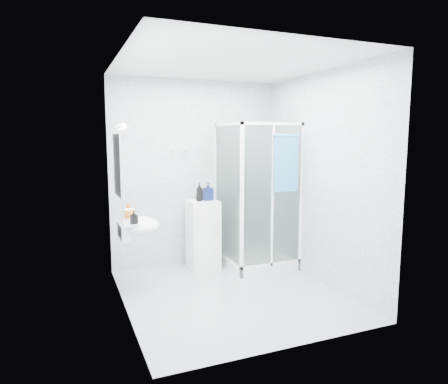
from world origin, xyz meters
name	(u,v)px	position (x,y,z in m)	size (l,w,h in m)	color
room	(232,183)	(0.00, 0.00, 1.30)	(2.40, 2.60, 2.60)	silver
shower_enclosure	(254,236)	(0.67, 0.77, 0.45)	(0.90, 0.95, 2.00)	white
wall_basin	(137,226)	(-0.99, 0.45, 0.80)	(0.46, 0.56, 0.35)	white
mirror	(117,165)	(-1.19, 0.45, 1.50)	(0.02, 0.60, 0.70)	white
vanity_lights	(121,127)	(-1.14, 0.45, 1.92)	(0.10, 0.40, 0.08)	silver
wall_hooks	(179,151)	(-0.25, 1.26, 1.62)	(0.23, 0.06, 0.03)	silver
storage_cabinet	(203,235)	(0.00, 1.00, 0.48)	(0.39, 0.42, 0.95)	white
hand_towel	(286,162)	(0.92, 0.36, 1.50)	(0.35, 0.05, 0.74)	teal
shampoo_bottle_a	(199,192)	(-0.05, 0.99, 1.08)	(0.10, 0.10, 0.25)	black
shampoo_bottle_b	(208,191)	(0.08, 1.01, 1.07)	(0.11, 0.11, 0.25)	#0C1A4D
soap_dispenser_orange	(128,211)	(-1.06, 0.59, 0.95)	(0.14, 0.14, 0.18)	#C06616
soap_dispenser_black	(134,217)	(-1.05, 0.27, 0.94)	(0.07, 0.07, 0.15)	black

